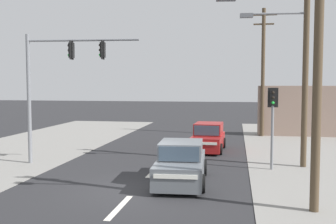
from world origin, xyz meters
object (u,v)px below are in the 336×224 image
Objects in this scene: sedan_kerbside_parked at (181,164)px; utility_pole_foreground_right at (313,49)px; pedestal_signal_right_kerb at (273,114)px; traffic_signal_mast at (55,75)px; utility_pole_background_right at (263,70)px; hatchback_receding_far at (208,138)px; utility_pole_midground_right at (303,53)px.

utility_pole_foreground_right is at bearing -33.61° from sedan_kerbside_parked.
pedestal_signal_right_kerb is 0.82× the size of sedan_kerbside_parked.
utility_pole_background_right is at bearing 49.19° from traffic_signal_mast.
pedestal_signal_right_kerb is at bearing 2.35° from traffic_signal_mast.
hatchback_receding_far is at bearing 109.78° from utility_pole_foreground_right.
utility_pole_background_right reaches higher than hatchback_receding_far.
utility_pole_midground_right is 2.19× the size of sedan_kerbside_parked.
utility_pole_midground_right is 7.24m from hatchback_receding_far.
utility_pole_foreground_right is 11.49m from hatchback_receding_far.
traffic_signal_mast is at bearing -173.69° from utility_pole_midground_right.
sedan_kerbside_parked is (-3.86, -14.03, -4.03)m from utility_pole_background_right.
utility_pole_foreground_right is 2.34× the size of hatchback_receding_far.
utility_pole_background_right reaches higher than sedan_kerbside_parked.
utility_pole_foreground_right is at bearing -89.01° from utility_pole_background_right.
utility_pole_background_right is (-1.02, 10.39, -0.35)m from utility_pole_midground_right.
sedan_kerbside_parked is (-4.88, -3.65, -4.38)m from utility_pole_midground_right.
utility_pole_midground_right is 10.44m from utility_pole_background_right.
utility_pole_foreground_right is 16.79m from utility_pole_background_right.
traffic_signal_mast is at bearing 158.55° from sedan_kerbside_parked.
pedestal_signal_right_kerb is 4.87m from sedan_kerbside_parked.
utility_pole_midground_right reaches higher than sedan_kerbside_parked.
pedestal_signal_right_kerb is at bearing 95.86° from utility_pole_foreground_right.
utility_pole_background_right reaches higher than utility_pole_foreground_right.
pedestal_signal_right_kerb is (-0.28, -11.21, -2.32)m from utility_pole_background_right.
utility_pole_midground_right reaches higher than hatchback_receding_far.
pedestal_signal_right_kerb is 0.96× the size of hatchback_receding_far.
pedestal_signal_right_kerb is at bearing -91.44° from utility_pole_background_right.
sedan_kerbside_parked is (-4.15, 2.76, -3.99)m from utility_pole_foreground_right.
traffic_signal_mast is at bearing -177.65° from pedestal_signal_right_kerb.
utility_pole_midground_right is 2.55× the size of hatchback_receding_far.
pedestal_signal_right_kerb is (9.74, 0.40, -1.73)m from traffic_signal_mast.
utility_pole_foreground_right reaches higher than hatchback_receding_far.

